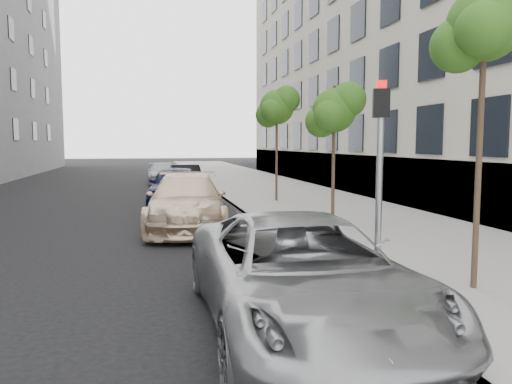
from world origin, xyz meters
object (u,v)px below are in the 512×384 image
object	(u,v)px
tree_mid	(335,111)
minivan	(301,275)
tree_far	(277,107)
sedan_blue	(175,186)
suv	(187,202)
sedan_black	(186,178)
sedan_rear	(163,173)
tree_near	(486,25)
signal_pole	(380,166)

from	to	relation	value
tree_mid	minivan	xyz separation A→B (m)	(-3.33, -7.39, -2.70)
tree_far	sedan_blue	size ratio (longest dim) A/B	1.00
minivan	sedan_blue	bearing A→B (deg)	94.40
suv	sedan_black	size ratio (longest dim) A/B	1.32
suv	sedan_black	world-z (taller)	suv
suv	sedan_blue	bearing A→B (deg)	95.85
tree_far	sedan_rear	size ratio (longest dim) A/B	1.05
tree_mid	sedan_black	distance (m)	13.61
tree_mid	minivan	distance (m)	8.54
minivan	sedan_black	size ratio (longest dim) A/B	1.33
tree_near	signal_pole	distance (m)	2.95
sedan_black	sedan_rear	bearing A→B (deg)	99.45
signal_pole	sedan_black	distance (m)	19.81
tree_near	sedan_black	bearing A→B (deg)	99.74
tree_mid	suv	world-z (taller)	tree_mid
tree_near	tree_mid	size ratio (longest dim) A/B	1.22
signal_pole	sedan_blue	xyz separation A→B (m)	(-2.29, 13.71, -1.40)
tree_far	sedan_blue	bearing A→B (deg)	174.38
tree_far	minivan	world-z (taller)	tree_far
sedan_rear	tree_mid	bearing A→B (deg)	-76.77
tree_near	tree_far	distance (m)	13.01
tree_far	signal_pole	xyz separation A→B (m)	(-1.93, -13.30, -1.82)
signal_pole	minivan	distance (m)	2.09
tree_near	signal_pole	size ratio (longest dim) A/B	1.53
minivan	sedan_blue	distance (m)	14.33
suv	tree_mid	bearing A→B (deg)	-9.16
signal_pole	sedan_black	world-z (taller)	signal_pole
tree_near	minivan	world-z (taller)	tree_near
minivan	signal_pole	bearing A→B (deg)	23.77
tree_far	sedan_black	distance (m)	7.94
suv	sedan_rear	xyz separation A→B (m)	(-0.18, 16.76, -0.15)
suv	sedan_black	distance (m)	11.82
tree_mid	tree_far	world-z (taller)	tree_far
tree_mid	sedan_rear	size ratio (longest dim) A/B	0.92
signal_pole	suv	distance (m)	8.35
tree_far	signal_pole	world-z (taller)	tree_far
tree_mid	minivan	bearing A→B (deg)	-114.23
minivan	sedan_blue	size ratio (longest dim) A/B	1.18
minivan	sedan_black	world-z (taller)	minivan
tree_mid	suv	size ratio (longest dim) A/B	0.74
tree_far	suv	bearing A→B (deg)	-127.90
tree_near	minivan	distance (m)	5.01
suv	sedan_black	bearing A→B (deg)	91.44
tree_near	sedan_blue	size ratio (longest dim) A/B	1.07
tree_near	sedan_blue	world-z (taller)	tree_near
tree_near	minivan	xyz separation A→B (m)	(-3.33, -0.89, -3.64)
sedan_black	tree_near	bearing A→B (deg)	-82.72
tree_near	tree_far	size ratio (longest dim) A/B	1.07
tree_far	sedan_rear	bearing A→B (deg)	111.07
signal_pole	tree_far	bearing A→B (deg)	101.06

